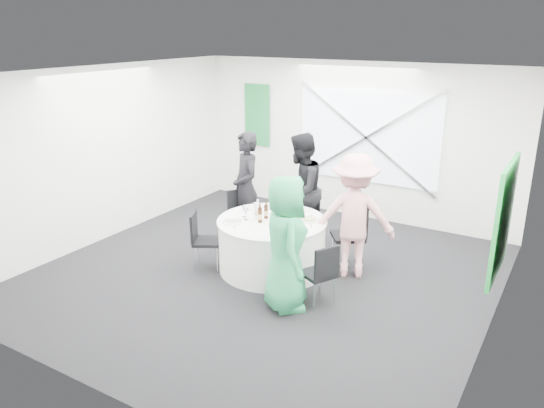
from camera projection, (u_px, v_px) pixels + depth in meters
The scene contains 50 objects.
floor at pixel (265, 274), 7.56m from camera, with size 6.00×6.00×0.00m, color black.
ceiling at pixel (264, 73), 6.67m from camera, with size 6.00×6.00×0.00m, color silver.
wall_back at pixel (352, 141), 9.55m from camera, with size 6.00×6.00×0.00m, color white.
wall_front at pixel (85, 260), 4.68m from camera, with size 6.00×6.00×0.00m, color white.
wall_left at pixel (107, 154), 8.58m from camera, with size 6.00×6.00×0.00m, color white.
wall_right at pixel (503, 220), 5.65m from camera, with size 6.00×6.00×0.00m, color white.
window_panel at pixel (367, 137), 9.34m from camera, with size 2.60×0.03×1.60m, color white.
window_brace_a at pixel (366, 138), 9.31m from camera, with size 0.05×0.05×3.16m, color silver.
window_brace_b at pixel (366, 138), 9.31m from camera, with size 0.05×0.05×3.16m, color silver.
green_banner at pixel (257, 115), 10.39m from camera, with size 0.55×0.04×1.20m, color #166E34.
green_sign at pixel (503, 220), 6.23m from camera, with size 0.05×1.20×1.40m, color #1A8F34.
banquet_table at pixel (272, 245), 7.60m from camera, with size 1.56×1.56×0.76m.
chair_back at pixel (304, 213), 8.52m from camera, with size 0.42×0.43×0.88m.
chair_back_left at pixel (241, 212), 8.58m from camera, with size 0.54×0.54×0.85m.
chair_back_right at pixel (354, 230), 7.64m from camera, with size 0.62×0.62×0.97m.
chair_front_right at pixel (322, 271), 6.58m from camera, with size 0.51×0.51×0.82m.
chair_front_left at pixel (202, 236), 7.62m from camera, with size 0.52×0.52×0.85m.
person_man_back_left at pixel (246, 188), 8.46m from camera, with size 0.66×0.43×1.81m, color black.
person_man_back at pixel (300, 190), 8.32m from camera, with size 0.88×0.48×1.82m, color black.
person_woman_pink at pixel (354, 216), 7.29m from camera, with size 1.14×0.53×1.76m, color pink.
person_woman_green at pixel (286, 243), 6.43m from camera, with size 0.84×0.55×1.71m, color #2B9E5E.
plate_back at pixel (291, 208), 7.96m from camera, with size 0.25×0.25×0.01m.
plate_back_left at pixel (250, 208), 7.94m from camera, with size 0.25×0.25×0.01m.
plate_back_right at pixel (310, 220), 7.46m from camera, with size 0.27×0.27×0.04m.
plate_front_right at pixel (287, 232), 7.00m from camera, with size 0.30×0.30×0.04m.
plate_front_left at pixel (232, 222), 7.40m from camera, with size 0.29×0.29×0.01m.
napkin at pixel (233, 219), 7.42m from camera, with size 0.19×0.13×0.05m, color white.
beer_bottle_a at pixel (266, 212), 7.52m from camera, with size 0.06×0.06×0.26m.
beer_bottle_b at pixel (279, 210), 7.58m from camera, with size 0.06×0.06×0.28m.
beer_bottle_c at pixel (275, 215), 7.37m from camera, with size 0.06×0.06×0.26m.
beer_bottle_d at pixel (260, 215), 7.36m from camera, with size 0.06×0.06×0.28m.
green_water_bottle at pixel (287, 212), 7.46m from camera, with size 0.08×0.08×0.31m.
clear_water_bottle at pixel (258, 211), 7.51m from camera, with size 0.08×0.08×0.28m.
wine_glass_a at pixel (244, 209), 7.56m from camera, with size 0.07×0.07×0.17m.
wine_glass_b at pixel (296, 206), 7.67m from camera, with size 0.07×0.07×0.17m.
wine_glass_c at pixel (299, 212), 7.43m from camera, with size 0.07×0.07×0.17m.
wine_glass_d at pixel (284, 203), 7.80m from camera, with size 0.07×0.07×0.17m.
wine_glass_e at pixel (246, 211), 7.46m from camera, with size 0.07×0.07×0.17m.
wine_glass_f at pixel (255, 206), 7.69m from camera, with size 0.07×0.07×0.17m.
wine_glass_g at pixel (278, 220), 7.12m from camera, with size 0.07×0.07×0.17m.
fork_a at pixel (301, 211), 7.84m from camera, with size 0.01×0.15×0.01m, color silver.
knife_a at pixel (281, 207), 8.01m from camera, with size 0.01×0.15×0.01m, color silver.
fork_b at pixel (232, 218), 7.56m from camera, with size 0.01×0.15×0.01m, color silver.
knife_b at pixel (235, 227), 7.22m from camera, with size 0.01×0.15×0.01m, color silver.
fork_c at pixel (311, 225), 7.29m from camera, with size 0.01×0.15×0.01m, color silver.
knife_c at pixel (311, 217), 7.58m from camera, with size 0.01×0.15×0.01m, color silver.
fork_d at pixel (273, 235), 6.94m from camera, with size 0.01×0.15×0.01m, color silver.
knife_d at pixel (300, 231), 7.07m from camera, with size 0.01×0.15×0.01m, color silver.
fork_e at pixel (267, 207), 8.02m from camera, with size 0.01×0.15×0.01m, color silver.
knife_e at pixel (244, 210), 7.86m from camera, with size 0.01×0.15×0.01m, color silver.
Camera 1 is at (3.62, -5.81, 3.37)m, focal length 35.00 mm.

